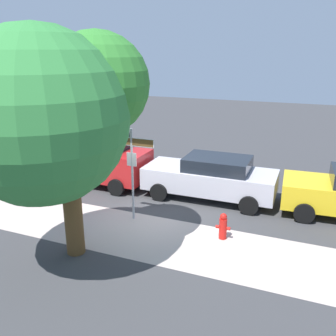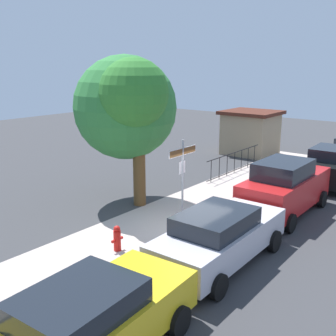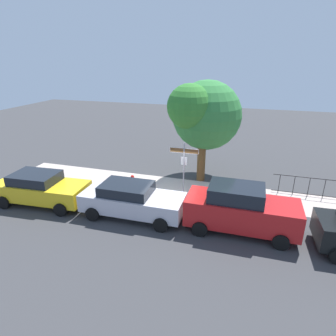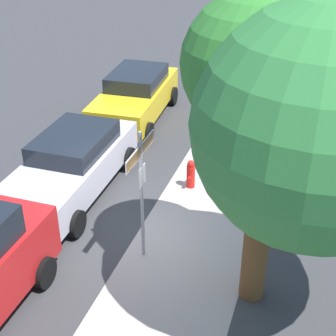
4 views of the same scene
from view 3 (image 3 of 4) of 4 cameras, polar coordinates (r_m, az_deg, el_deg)
name	(u,v)px [view 3 (image 3 of 4)]	position (r m, az deg, el deg)	size (l,w,h in m)	color
ground_plane	(171,198)	(15.03, 0.67, -6.03)	(60.00, 60.00, 0.00)	#38383A
sidewalk_strip	(213,193)	(15.82, 9.00, -4.84)	(24.00, 2.60, 0.00)	#B3A299
street_sign	(184,161)	(14.46, 3.19, 1.49)	(1.48, 0.07, 2.94)	#9EA0A5
shade_tree	(204,114)	(16.74, 7.15, 10.54)	(3.98, 4.40, 5.74)	brown
car_yellow	(41,188)	(15.53, -23.98, -3.69)	(4.63, 2.24, 1.59)	gold
car_silver	(132,200)	(13.22, -7.23, -6.28)	(4.71, 2.04, 1.57)	#BDB9C3
car_red	(240,209)	(12.33, 14.22, -7.93)	(4.59, 1.98, 2.03)	red
iron_fence	(324,188)	(16.86, 28.66, -3.54)	(5.11, 0.04, 1.07)	black
fire_hydrant	(133,182)	(16.13, -7.05, -2.70)	(0.42, 0.22, 0.78)	red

